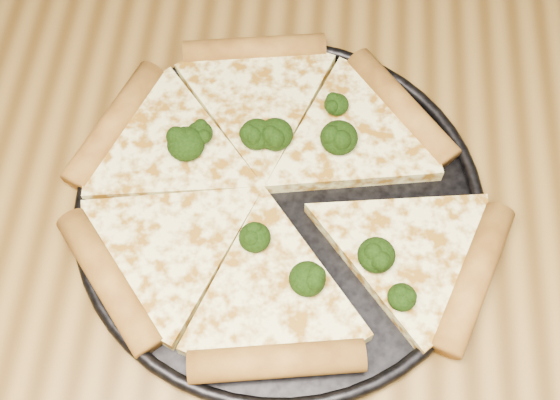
{
  "coord_description": "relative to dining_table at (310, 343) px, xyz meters",
  "views": [
    {
      "loc": [
        -0.01,
        -0.21,
        1.36
      ],
      "look_at": [
        -0.04,
        0.1,
        0.77
      ],
      "focal_mm": 46.0,
      "sensor_mm": 36.0,
      "label": 1
    }
  ],
  "objects": [
    {
      "name": "broccoli_florets",
      "position": [
        -0.03,
        0.12,
        0.12
      ],
      "size": [
        0.24,
        0.22,
        0.03
      ],
      "color": "black",
      "rests_on": "pizza"
    },
    {
      "name": "pizza",
      "position": [
        -0.05,
        0.11,
        0.11
      ],
      "size": [
        0.43,
        0.38,
        0.03
      ],
      "rotation": [
        0.0,
        0.0,
        0.15
      ],
      "color": "#FFF89C",
      "rests_on": "pizza_pan"
    },
    {
      "name": "dining_table",
      "position": [
        0.0,
        0.0,
        0.0
      ],
      "size": [
        1.2,
        0.9,
        0.75
      ],
      "color": "brown",
      "rests_on": "ground"
    },
    {
      "name": "pizza_pan",
      "position": [
        -0.04,
        0.1,
        0.1
      ],
      "size": [
        0.39,
        0.39,
        0.02
      ],
      "color": "black",
      "rests_on": "dining_table"
    }
  ]
}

